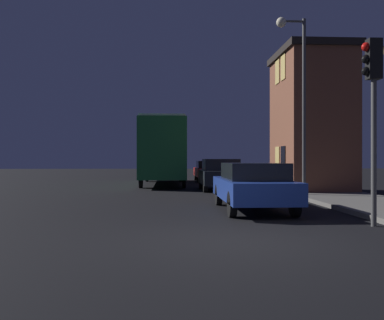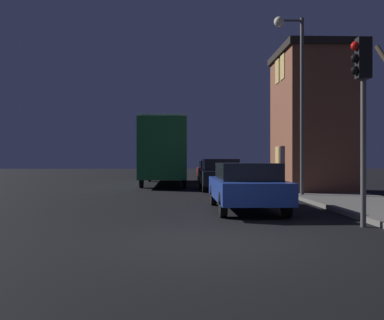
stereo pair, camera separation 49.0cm
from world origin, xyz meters
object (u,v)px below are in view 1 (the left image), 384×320
at_px(bus, 163,147).
at_px(car_mid_lane, 220,174).
at_px(streetlamp, 297,79).
at_px(car_near_lane, 253,185).
at_px(car_far_lane, 208,170).
at_px(traffic_light, 372,92).

height_order(bus, car_mid_lane, bus).
bearing_deg(car_mid_lane, streetlamp, -58.22).
distance_m(streetlamp, car_near_lane, 6.15).
xyz_separation_m(car_near_lane, car_far_lane, (0.27, 16.76, 0.00)).
xyz_separation_m(streetlamp, car_far_lane, (-2.27, 12.72, -3.89)).
distance_m(streetlamp, bus, 10.93).
relative_size(streetlamp, bus, 0.69).
height_order(traffic_light, bus, traffic_light).
bearing_deg(car_near_lane, traffic_light, -55.70).
bearing_deg(traffic_light, car_near_lane, 124.30).
xyz_separation_m(traffic_light, car_far_lane, (-1.82, 19.81, -2.25)).
bearing_deg(streetlamp, car_far_lane, 100.13).
bearing_deg(bus, car_far_lane, 48.88).
bearing_deg(car_far_lane, traffic_light, -84.76).
distance_m(streetlamp, traffic_light, 7.29).
distance_m(traffic_light, car_far_lane, 20.02).
height_order(streetlamp, car_near_lane, streetlamp).
bearing_deg(car_near_lane, streetlamp, 57.81).
bearing_deg(traffic_light, bus, 106.55).
bearing_deg(car_far_lane, streetlamp, -79.87).
relative_size(traffic_light, bus, 0.42).
bearing_deg(car_near_lane, bus, 101.78).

